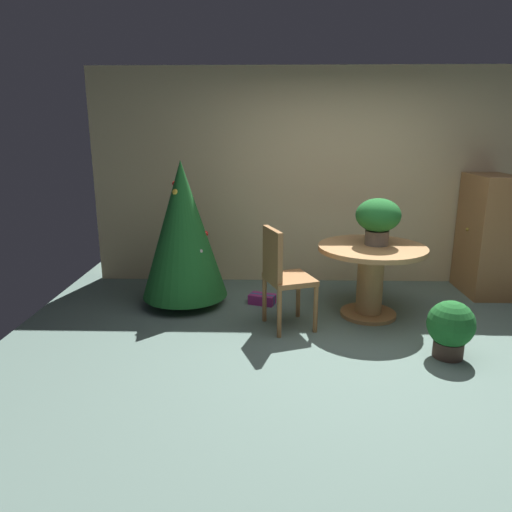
{
  "coord_description": "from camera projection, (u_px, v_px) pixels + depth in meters",
  "views": [
    {
      "loc": [
        -0.85,
        -3.67,
        1.87
      ],
      "look_at": [
        -0.95,
        0.42,
        0.78
      ],
      "focal_mm": 33.15,
      "sensor_mm": 36.0,
      "label": 1
    }
  ],
  "objects": [
    {
      "name": "back_wall_panel",
      "position": [
        337.0,
        178.0,
        5.79
      ],
      "size": [
        6.0,
        0.1,
        2.6
      ],
      "primitive_type": "cube",
      "color": "beige",
      "rests_on": "ground_plane"
    },
    {
      "name": "flower_vase",
      "position": [
        378.0,
        217.0,
        4.73
      ],
      "size": [
        0.45,
        0.45,
        0.47
      ],
      "color": "#665B51",
      "rests_on": "round_dining_table"
    },
    {
      "name": "wooden_cabinet",
      "position": [
        486.0,
        235.0,
        5.47
      ],
      "size": [
        0.46,
        0.75,
        1.39
      ],
      "color": "#9E6B3D",
      "rests_on": "ground_plane"
    },
    {
      "name": "round_dining_table",
      "position": [
        371.0,
        269.0,
        4.8
      ],
      "size": [
        1.09,
        1.09,
        0.75
      ],
      "color": "#B27F4C",
      "rests_on": "ground_plane"
    },
    {
      "name": "holiday_tree",
      "position": [
        183.0,
        230.0,
        5.05
      ],
      "size": [
        0.92,
        0.92,
        1.58
      ],
      "color": "brown",
      "rests_on": "ground_plane"
    },
    {
      "name": "ground_plane",
      "position": [
        367.0,
        358.0,
        4.0
      ],
      "size": [
        6.6,
        6.6,
        0.0
      ],
      "primitive_type": "plane",
      "color": "slate"
    },
    {
      "name": "gift_box_purple",
      "position": [
        262.0,
        299.0,
        5.25
      ],
      "size": [
        0.32,
        0.25,
        0.11
      ],
      "color": "#9E287A",
      "rests_on": "ground_plane"
    },
    {
      "name": "wooden_chair_left_near",
      "position": [
        282.0,
        273.0,
        4.49
      ],
      "size": [
        0.54,
        0.57,
        0.99
      ],
      "color": "#9E6B3D",
      "rests_on": "ground_plane"
    },
    {
      "name": "potted_plant",
      "position": [
        451.0,
        327.0,
        3.96
      ],
      "size": [
        0.39,
        0.39,
        0.5
      ],
      "color": "#4C382D",
      "rests_on": "ground_plane"
    }
  ]
}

